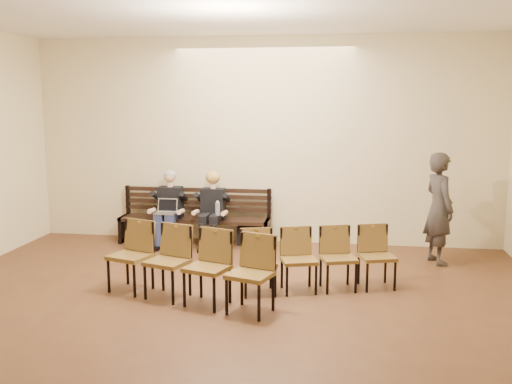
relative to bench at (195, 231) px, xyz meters
The scene contains 11 objects.
ground 4.79m from the bench, 76.15° to the right, with size 10.00×10.00×0.00m, color brown.
room_walls 4.65m from the bench, 73.48° to the right, with size 8.02×10.01×3.51m.
bench is the anchor object (origin of this frame).
seated_man 0.57m from the bench, 163.71° to the right, with size 0.50×0.70×1.21m, color black, non-canonical shape.
seated_woman 0.50m from the bench, 19.66° to the right, with size 0.49×0.68×1.14m, color black, non-canonical shape.
laptop 0.64m from the bench, 139.62° to the right, with size 0.34×0.27×0.24m, color silver.
water_bottle 0.69m from the bench, 35.27° to the right, with size 0.08×0.08×0.25m, color silver.
bag 0.95m from the bench, ahead, with size 0.42×0.29×0.31m, color black.
passerby 4.04m from the bench, ahead, with size 0.71×0.46×1.93m, color #332D2A.
chair_row_front 3.08m from the bench, 44.11° to the right, with size 2.00×0.45×0.82m, color brown.
chair_row_back 2.85m from the bench, 77.22° to the right, with size 2.21×0.50×0.91m, color brown.
Camera 1 is at (1.31, -4.63, 2.45)m, focal length 40.00 mm.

